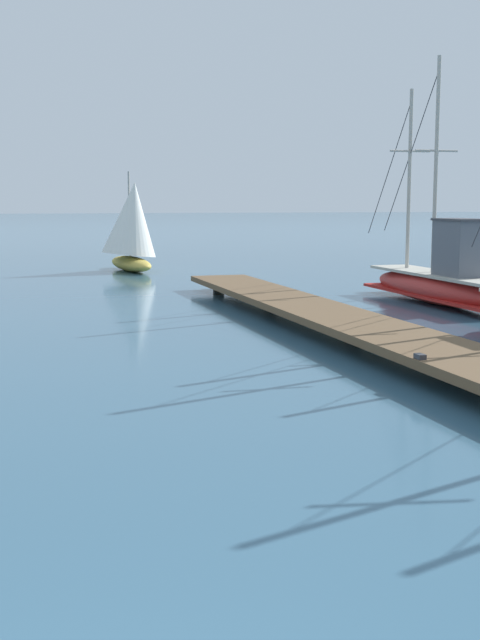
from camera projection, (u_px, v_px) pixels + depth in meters
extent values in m
cube|color=brown|center=(353.00, 323.00, 17.01)|extent=(1.85, 21.41, 0.16)
cylinder|color=#4C3D2D|center=(353.00, 334.00, 17.04)|extent=(0.36, 0.36, 0.29)
cylinder|color=#4C3D2D|center=(270.00, 304.00, 22.12)|extent=(0.36, 0.36, 0.29)
cylinder|color=#4C3D2D|center=(218.00, 284.00, 27.20)|extent=(0.36, 0.36, 0.29)
cube|color=#333338|center=(420.00, 357.00, 12.70)|extent=(0.12, 0.20, 0.08)
ellipsoid|color=#AD2823|center=(438.00, 288.00, 23.23)|extent=(1.49, 6.91, 0.86)
cube|color=#B2AD9E|center=(439.00, 274.00, 23.17)|extent=(1.31, 6.21, 0.08)
cube|color=#B21E19|center=(438.00, 295.00, 23.25)|extent=(1.50, 6.77, 0.08)
cube|color=#565B66|center=(459.00, 249.00, 22.08)|extent=(0.84, 1.45, 1.47)
cube|color=#3D3D42|center=(460.00, 220.00, 21.97)|extent=(0.91, 1.57, 0.06)
cylinder|color=#B2ADA3|center=(436.00, 166.00, 23.07)|extent=(0.11, 0.11, 5.92)
cylinder|color=#B2ADA3|center=(437.00, 151.00, 23.02)|extent=(1.29, 0.07, 0.06)
cylinder|color=#333338|center=(409.00, 158.00, 24.55)|extent=(0.05, 3.08, 4.38)
cylinder|color=#B2ADA3|center=(409.00, 180.00, 24.60)|extent=(0.11, 0.11, 5.23)
cylinder|color=#B2ADA3|center=(410.00, 151.00, 24.48)|extent=(1.29, 0.07, 0.06)
cylinder|color=#333338|center=(388.00, 172.00, 25.90)|extent=(0.04, 2.72, 3.87)
ellipsoid|color=gold|center=(131.00, 264.00, 34.19)|extent=(1.63, 4.50, 0.60)
cylinder|color=#B2ADA3|center=(129.00, 214.00, 34.00)|extent=(0.08, 0.08, 3.45)
cone|color=silver|center=(132.00, 218.00, 33.70)|extent=(2.74, 2.48, 3.14)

